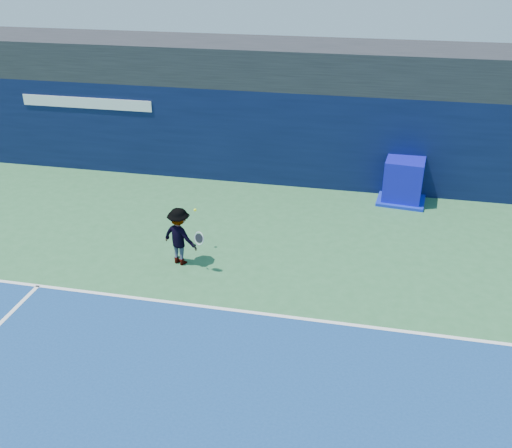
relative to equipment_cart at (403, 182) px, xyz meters
The scene contains 7 objects.
ground 10.18m from the equipment_cart, 108.64° to the right, with size 80.00×80.00×0.00m, color #2F683B.
baseline 7.41m from the equipment_cart, 116.10° to the right, with size 24.00×0.10×0.01m, color white.
stadium_band 4.80m from the equipment_cart, 150.10° to the left, with size 36.00×3.00×1.20m, color black.
back_wall_assembly 3.48m from the equipment_cart, 165.06° to the left, with size 36.00×1.03×3.00m.
equipment_cart is the anchor object (origin of this frame).
tennis_player 7.29m from the equipment_cart, 137.36° to the right, with size 1.26×0.84×1.47m.
tennis_ball 6.68m from the equipment_cart, 141.19° to the right, with size 0.07×0.07×0.07m.
Camera 1 is at (2.19, -6.77, 7.18)m, focal length 40.00 mm.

